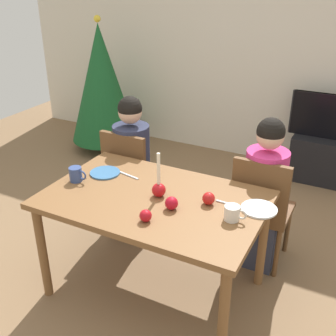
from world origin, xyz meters
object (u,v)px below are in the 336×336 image
Objects in this scene: dining_table at (154,208)px; person_right_child at (263,197)px; tv at (330,117)px; tv_stand at (323,159)px; christmas_tree at (102,84)px; apple_by_left_plate at (209,198)px; apple_by_right_mug at (172,203)px; chair_left at (131,174)px; plate_right at (259,209)px; apple_near_candle at (146,216)px; chair_right at (261,206)px; person_left_child at (132,166)px; candle_centerpiece at (159,187)px; mug_left at (76,174)px; plate_left at (105,173)px; mug_right at (232,213)px.

dining_table is 1.19× the size of person_right_child.
tv is (0.21, 1.66, 0.14)m from person_right_child.
tv_stand is 0.40× the size of christmas_tree.
apple_by_left_plate is at bearing -100.80° from tv_stand.
apple_by_right_mug is at bearing -138.47° from apple_by_left_plate.
chair_left reaches higher than tv_stand.
plate_right is 3.00× the size of apple_near_candle.
chair_right is at bearing 60.51° from apple_by_right_mug.
person_right_child is 5.34× the size of plate_right.
person_left_child is 2.15m from tv_stand.
person_right_child is 3.89× the size of candle_centerpiece.
christmas_tree is (-1.22, 1.34, 0.32)m from chair_left.
chair_left is 0.56× the size of christmas_tree.
apple_near_candle is (0.66, -0.87, 0.27)m from chair_left.
chair_left is 1.84m from christmas_tree.
christmas_tree is (-2.55, -0.35, 0.12)m from tv.
tv reaches higher than dining_table.
person_right_child is at bearing 0.00° from person_left_child.
mug_left is (-0.01, -0.69, 0.23)m from person_left_child.
tv is at bearing 86.66° from plate_right.
chair_left is at bearing -90.00° from person_left_child.
apple_near_candle is at bearing -142.49° from plate_right.
person_right_child is at bearing 100.38° from plate_right.
chair_right is 0.77× the size of person_right_child.
mug_left is (-1.22, -0.21, 0.04)m from plate_right.
tv reaches higher than apple_near_candle.
tv_stand is at bearing 7.90° from christmas_tree.
dining_table is at bearing -132.30° from chair_right.
apple_by_right_mug is at bearing -18.35° from plate_left.
apple_near_candle is at bearing -53.99° from person_left_child.
mug_right is (1.09, -0.66, 0.23)m from person_left_child.
person_left_child is (-0.56, 0.64, -0.10)m from dining_table.
plate_right is at bearing 58.51° from mug_right.
apple_near_candle is at bearing -116.98° from person_right_child.
apple_by_right_mug is (0.74, -0.03, -0.01)m from mug_left.
apple_by_right_mug is (1.95, -2.02, -0.04)m from christmas_tree.
plate_right is 2.69× the size of apple_by_right_mug.
person_right_child reaches higher than apple_near_candle.
mug_left reaches higher than plate_left.
dining_table is 0.37m from apple_by_left_plate.
chair_left is at bearing 149.80° from apple_by_left_plate.
person_right_child is at bearing 49.17° from dining_table.
mug_left is at bearing -149.88° from chair_right.
candle_centerpiece is 0.30m from apple_near_candle.
person_left_child is 1.48× the size of tv.
tv_stand is 2.12× the size of candle_centerpiece.
chair_left is 1.12m from apple_near_candle.
person_right_child is at bearing -29.23° from christmas_tree.
person_right_child reaches higher than tv.
chair_left is (-0.56, 0.61, -0.15)m from dining_table.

